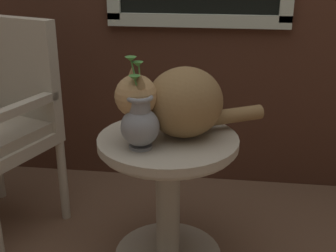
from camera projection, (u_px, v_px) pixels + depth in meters
wicker_side_table at (168, 180)px, 1.92m from camera, size 0.58×0.58×0.60m
cat at (179, 102)px, 1.80m from camera, size 0.59×0.40×0.30m
pewter_vase_with_ivy at (141, 122)px, 1.71m from camera, size 0.15×0.15×0.35m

